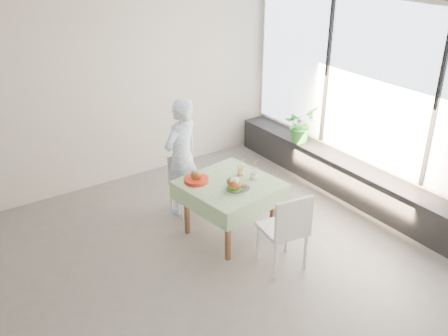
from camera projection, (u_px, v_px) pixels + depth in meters
floor at (188, 265)px, 5.79m from camera, size 6.00×6.00×0.00m
ceiling at (178, 17)px, 4.56m from camera, size 6.00×6.00×0.00m
wall_back at (94, 95)px, 7.02m from camera, size 6.00×0.02×2.80m
wall_front at (373, 285)px, 3.32m from camera, size 6.00×0.02×2.80m
wall_right at (376, 103)px, 6.70m from camera, size 0.02×5.00×2.80m
window_pane at (377, 85)px, 6.58m from camera, size 0.01×4.80×2.18m
window_ledge at (356, 183)px, 7.10m from camera, size 0.40×4.80×0.50m
cafe_table at (230, 203)px, 6.17m from camera, size 1.17×1.17×0.74m
chair_far at (187, 195)px, 6.79m from camera, size 0.40×0.40×0.80m
chair_near at (282, 244)px, 5.66m from camera, size 0.52×0.52×0.97m
diner at (182, 157)px, 6.56m from camera, size 0.68×0.55×1.60m
main_dish at (236, 186)px, 5.85m from camera, size 0.35×0.35×0.18m
juice_cup_orange at (240, 171)px, 6.20m from camera, size 0.08×0.08×0.24m
juice_cup_lemonade at (254, 174)px, 6.10m from camera, size 0.10×0.10×0.29m
second_dish at (196, 179)px, 6.05m from camera, size 0.30×0.30×0.14m
potted_plant at (300, 125)px, 7.70m from camera, size 0.61×0.57×0.55m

